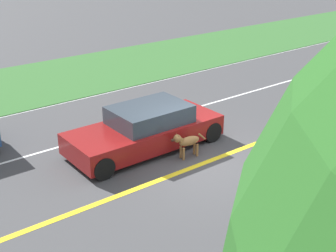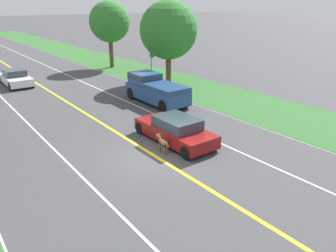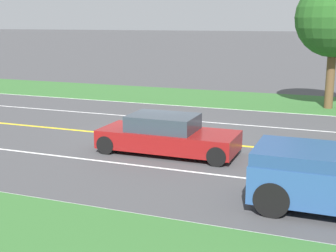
% 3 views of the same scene
% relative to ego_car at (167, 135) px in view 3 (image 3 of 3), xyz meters
% --- Properties ---
extents(ground_plane, '(400.00, 400.00, 0.00)m').
position_rel_ego_car_xyz_m(ground_plane, '(-1.82, -0.73, -0.62)').
color(ground_plane, '#424244').
extents(centre_divider_line, '(0.18, 160.00, 0.01)m').
position_rel_ego_car_xyz_m(centre_divider_line, '(-1.82, -0.73, -0.62)').
color(centre_divider_line, yellow).
rests_on(centre_divider_line, ground).
extents(lane_edge_line_right, '(0.14, 160.00, 0.01)m').
position_rel_ego_car_xyz_m(lane_edge_line_right, '(5.18, -0.73, -0.62)').
color(lane_edge_line_right, white).
rests_on(lane_edge_line_right, ground).
extents(lane_edge_line_left, '(0.14, 160.00, 0.01)m').
position_rel_ego_car_xyz_m(lane_edge_line_left, '(-8.82, -0.73, -0.62)').
color(lane_edge_line_left, white).
rests_on(lane_edge_line_left, ground).
extents(lane_dash_same_dir, '(0.10, 160.00, 0.01)m').
position_rel_ego_car_xyz_m(lane_dash_same_dir, '(1.68, -0.73, -0.62)').
color(lane_dash_same_dir, white).
rests_on(lane_dash_same_dir, ground).
extents(lane_dash_oncoming, '(0.10, 160.00, 0.01)m').
position_rel_ego_car_xyz_m(lane_dash_oncoming, '(-5.32, -0.73, -0.62)').
color(lane_dash_oncoming, white).
rests_on(lane_dash_oncoming, ground).
extents(grass_verge_left, '(6.00, 160.00, 0.03)m').
position_rel_ego_car_xyz_m(grass_verge_left, '(-11.82, -0.73, -0.61)').
color(grass_verge_left, '#33662D').
rests_on(grass_verge_left, ground).
extents(ego_car, '(1.93, 4.73, 1.33)m').
position_rel_ego_car_xyz_m(ego_car, '(0.00, 0.00, 0.00)').
color(ego_car, maroon).
rests_on(ego_car, ground).
extents(dog, '(0.32, 1.19, 0.82)m').
position_rel_ego_car_xyz_m(dog, '(-1.24, -0.55, -0.11)').
color(dog, olive).
rests_on(dog, ground).
extents(roadside_tree_left_near, '(3.92, 3.92, 6.56)m').
position_rel_ego_car_xyz_m(roadside_tree_left_near, '(-10.78, 4.79, 3.95)').
color(roadside_tree_left_near, brown).
rests_on(roadside_tree_left_near, ground).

